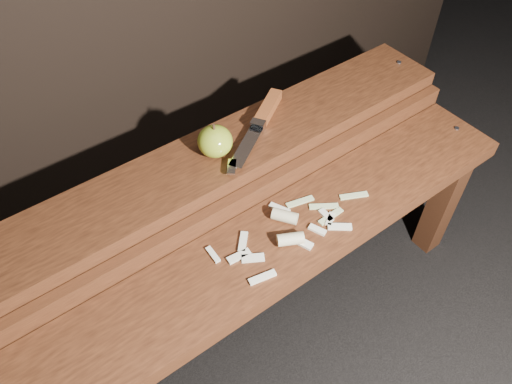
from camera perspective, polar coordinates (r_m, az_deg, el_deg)
ground at (r=1.43m, az=1.47°, el=-13.60°), size 60.00×60.00×0.00m
bench_front_tier at (r=1.11m, az=3.77°, el=-7.09°), size 1.20×0.20×0.42m
bench_rear_tier at (r=1.18m, az=-3.07°, el=1.89°), size 1.20×0.21×0.50m
apple at (r=1.08m, az=-4.71°, el=5.80°), size 0.08×0.08×0.08m
knife at (r=1.18m, az=0.78°, el=8.53°), size 0.26×0.18×0.03m
apple_scraps at (r=1.05m, az=3.91°, el=-4.25°), size 0.38×0.16×0.03m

